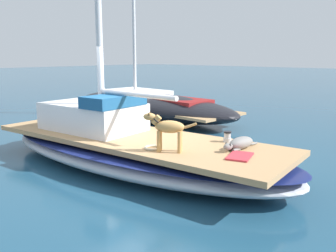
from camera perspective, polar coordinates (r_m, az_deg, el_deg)
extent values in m
plane|color=navy|center=(7.74, -5.49, -6.37)|extent=(120.00, 120.00, 0.00)
ellipsoid|color=#B2B7C1|center=(7.66, -5.53, -4.37)|extent=(3.27, 7.43, 0.56)
ellipsoid|color=navy|center=(7.61, -5.55, -3.07)|extent=(3.29, 7.47, 0.08)
cube|color=tan|center=(7.58, -5.58, -1.97)|extent=(2.76, 6.81, 0.10)
cylinder|color=silver|center=(7.20, -5.21, 5.02)|extent=(0.10, 2.20, 0.10)
cube|color=silver|center=(8.35, -11.77, 1.52)|extent=(1.63, 2.34, 0.60)
cube|color=navy|center=(7.68, -8.53, 3.97)|extent=(1.40, 0.84, 0.24)
ellipsoid|color=tan|center=(6.24, 0.26, -0.12)|extent=(0.47, 0.56, 0.22)
cylinder|color=tan|center=(6.26, -1.48, -2.48)|extent=(0.07, 0.07, 0.38)
cylinder|color=tan|center=(6.39, -1.26, -2.20)|extent=(0.07, 0.07, 0.38)
cylinder|color=tan|center=(6.21, 1.83, -2.61)|extent=(0.07, 0.07, 0.38)
cylinder|color=tan|center=(6.33, 1.98, -2.32)|extent=(0.07, 0.07, 0.38)
cylinder|color=tan|center=(6.26, -1.85, 0.95)|extent=(0.19, 0.22, 0.19)
ellipsoid|color=tan|center=(6.27, -2.93, 1.48)|extent=(0.23, 0.26, 0.13)
cone|color=#45331C|center=(6.22, -3.02, 1.96)|extent=(0.05, 0.05, 0.06)
cone|color=#45331C|center=(6.31, -2.85, 2.09)|extent=(0.05, 0.05, 0.06)
torus|color=black|center=(6.26, -1.85, 0.95)|extent=(0.18, 0.17, 0.10)
cylinder|color=tan|center=(6.19, 3.56, 0.05)|extent=(0.16, 0.21, 0.12)
ellipsoid|color=gray|center=(6.64, 11.48, -2.62)|extent=(0.62, 0.32, 0.22)
ellipsoid|color=gray|center=(6.36, 9.46, -3.25)|extent=(0.21, 0.15, 0.13)
cone|color=#2A2929|center=(6.32, 9.80, -2.85)|extent=(0.05, 0.05, 0.05)
cone|color=#2A2929|center=(6.37, 9.17, -2.70)|extent=(0.05, 0.05, 0.05)
cylinder|color=gray|center=(6.46, 10.75, -3.71)|extent=(0.18, 0.07, 0.06)
cylinder|color=gray|center=(6.53, 9.92, -3.51)|extent=(0.18, 0.07, 0.06)
cylinder|color=gray|center=(6.97, 13.39, -2.73)|extent=(0.18, 0.06, 0.04)
cylinder|color=#B7B7BC|center=(7.13, 9.34, -2.17)|extent=(0.16, 0.16, 0.08)
cylinder|color=#B7B7BC|center=(7.11, 9.37, -1.46)|extent=(0.13, 0.13, 0.10)
cylinder|color=black|center=(7.09, 9.38, -0.95)|extent=(0.15, 0.15, 0.03)
torus|color=beige|center=(6.52, -2.38, -3.46)|extent=(0.32, 0.32, 0.04)
cube|color=#C6333D|center=(6.13, 11.28, -4.70)|extent=(0.64, 0.52, 0.03)
ellipsoid|color=black|center=(13.50, -3.02, 3.24)|extent=(2.92, 8.01, 0.92)
cube|color=tan|center=(13.51, -3.02, 3.19)|extent=(2.36, 7.20, 0.08)
cube|color=silver|center=(13.91, -4.68, 4.65)|extent=(1.53, 2.43, 0.52)
cube|color=maroon|center=(12.49, 1.25, 3.57)|extent=(1.40, 2.42, 0.36)
cylinder|color=silver|center=(14.08, -5.46, 18.42)|extent=(0.12, 0.12, 7.32)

